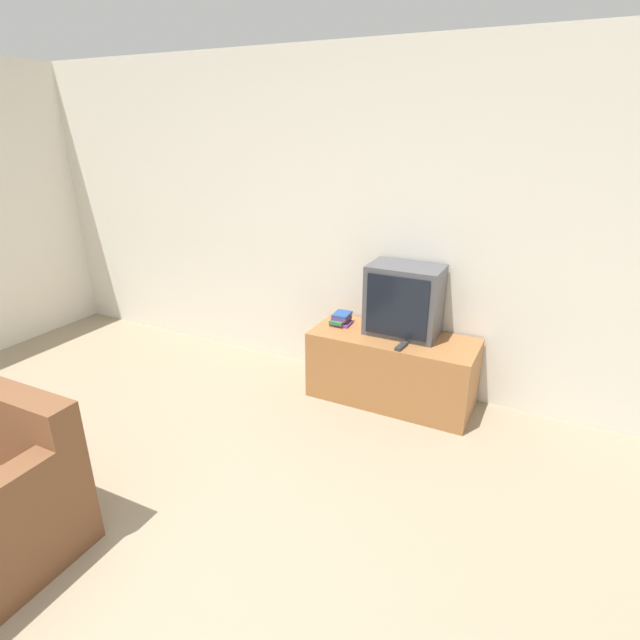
{
  "coord_description": "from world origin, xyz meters",
  "views": [
    {
      "loc": [
        1.73,
        -0.62,
        2.05
      ],
      "look_at": [
        0.23,
        2.34,
        0.73
      ],
      "focal_mm": 28.0,
      "sensor_mm": 36.0,
      "label": 1
    }
  ],
  "objects_px": {
    "book_stack": "(341,319)",
    "tv_stand": "(392,368)",
    "television": "(404,300)",
    "remote_on_stand": "(402,346)"
  },
  "relations": [
    {
      "from": "book_stack",
      "to": "tv_stand",
      "type": "bearing_deg",
      "value": -5.77
    },
    {
      "from": "television",
      "to": "book_stack",
      "type": "xyz_separation_m",
      "value": [
        -0.5,
        -0.04,
        -0.22
      ]
    },
    {
      "from": "tv_stand",
      "to": "remote_on_stand",
      "type": "height_order",
      "value": "remote_on_stand"
    },
    {
      "from": "tv_stand",
      "to": "remote_on_stand",
      "type": "xyz_separation_m",
      "value": [
        0.12,
        -0.17,
        0.28
      ]
    },
    {
      "from": "book_stack",
      "to": "remote_on_stand",
      "type": "bearing_deg",
      "value": -20.78
    },
    {
      "from": "remote_on_stand",
      "to": "book_stack",
      "type": "bearing_deg",
      "value": 159.22
    },
    {
      "from": "tv_stand",
      "to": "book_stack",
      "type": "distance_m",
      "value": 0.56
    },
    {
      "from": "television",
      "to": "book_stack",
      "type": "distance_m",
      "value": 0.55
    },
    {
      "from": "television",
      "to": "remote_on_stand",
      "type": "height_order",
      "value": "television"
    },
    {
      "from": "television",
      "to": "remote_on_stand",
      "type": "relative_size",
      "value": 3.51
    }
  ]
}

